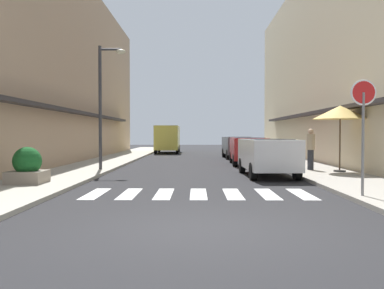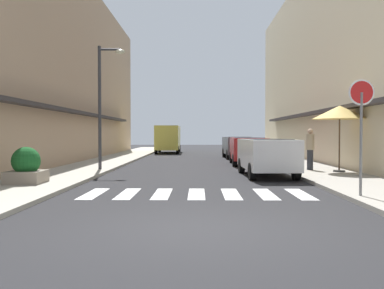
% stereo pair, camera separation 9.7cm
% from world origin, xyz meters
% --- Properties ---
extents(ground_plane, '(82.66, 82.66, 0.00)m').
position_xyz_m(ground_plane, '(0.00, 15.03, 0.00)').
color(ground_plane, '#232326').
extents(sidewalk_left, '(2.82, 52.60, 0.12)m').
position_xyz_m(sidewalk_left, '(-5.18, 15.03, 0.06)').
color(sidewalk_left, '#ADA899').
rests_on(sidewalk_left, ground_plane).
extents(sidewalk_right, '(2.82, 52.60, 0.12)m').
position_xyz_m(sidewalk_right, '(5.18, 15.03, 0.06)').
color(sidewalk_right, '#9E998E').
rests_on(sidewalk_right, ground_plane).
extents(building_row_left, '(5.50, 35.82, 10.90)m').
position_xyz_m(building_row_left, '(-9.09, 15.91, 5.44)').
color(building_row_left, tan).
rests_on(building_row_left, ground_plane).
extents(building_row_right, '(5.50, 35.82, 11.68)m').
position_xyz_m(building_row_right, '(9.09, 15.91, 5.84)').
color(building_row_right, beige).
rests_on(building_row_right, ground_plane).
extents(crosswalk, '(6.15, 2.20, 0.01)m').
position_xyz_m(crosswalk, '(-0.00, 4.21, 0.01)').
color(crosswalk, silver).
rests_on(crosswalk, ground_plane).
extents(parked_car_near, '(1.92, 4.32, 1.47)m').
position_xyz_m(parked_car_near, '(2.72, 9.08, 0.92)').
color(parked_car_near, silver).
rests_on(parked_car_near, ground_plane).
extents(parked_car_mid, '(1.89, 4.25, 1.47)m').
position_xyz_m(parked_car_mid, '(2.72, 15.25, 0.92)').
color(parked_car_mid, maroon).
rests_on(parked_car_mid, ground_plane).
extents(parked_car_far, '(1.93, 4.08, 1.47)m').
position_xyz_m(parked_car_far, '(2.72, 21.05, 0.92)').
color(parked_car_far, '#4C5156').
rests_on(parked_car_far, ground_plane).
extents(delivery_van, '(2.04, 5.41, 2.37)m').
position_xyz_m(delivery_van, '(-2.57, 29.17, 1.41)').
color(delivery_van, '#D8CC4C').
rests_on(delivery_van, ground_plane).
extents(round_street_sign, '(0.65, 0.07, 2.90)m').
position_xyz_m(round_street_sign, '(4.11, 3.20, 2.34)').
color(round_street_sign, slate).
rests_on(round_street_sign, sidewalk_right).
extents(street_lamp, '(1.19, 0.28, 5.37)m').
position_xyz_m(street_lamp, '(-4.08, 10.99, 3.40)').
color(street_lamp, '#38383D').
rests_on(street_lamp, sidewalk_left).
extents(cafe_umbrella, '(2.19, 2.19, 2.70)m').
position_xyz_m(cafe_umbrella, '(5.80, 9.84, 2.53)').
color(cafe_umbrella, '#262626').
rests_on(cafe_umbrella, sidewalk_right).
extents(planter_corner, '(1.09, 1.09, 1.14)m').
position_xyz_m(planter_corner, '(-5.35, 5.71, 0.62)').
color(planter_corner, gray).
rests_on(planter_corner, sidewalk_left).
extents(pedestrian_walking_near, '(0.34, 0.34, 1.77)m').
position_xyz_m(pedestrian_walking_near, '(4.85, 10.73, 1.06)').
color(pedestrian_walking_near, '#282B33').
rests_on(pedestrian_walking_near, sidewalk_right).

